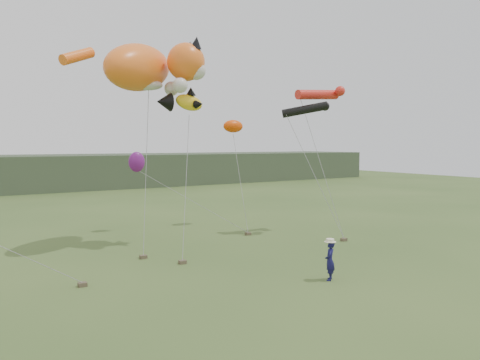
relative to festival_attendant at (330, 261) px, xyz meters
name	(u,v)px	position (x,y,z in m)	size (l,w,h in m)	color
ground	(299,277)	(-0.72, 1.03, -0.78)	(120.00, 120.00, 0.00)	#385123
headland	(33,173)	(-3.83, 45.72, 1.14)	(90.00, 13.00, 4.00)	#2D3D28
festival_attendant	(330,261)	(0.00, 0.00, 0.00)	(0.57, 0.37, 1.56)	#141348
sandbag_anchors	(212,253)	(-1.80, 6.28, -0.70)	(14.58, 5.19, 0.16)	brown
cat_kite	(149,67)	(-3.37, 10.09, 8.56)	(7.10, 5.43, 3.22)	orange
fish_kite	(180,102)	(-2.02, 9.28, 6.77)	(2.53, 1.69, 1.37)	yellow
tube_kites	(317,100)	(6.51, 8.19, 7.22)	(3.99, 2.17, 2.00)	black
misc_kites	(190,142)	(0.70, 13.59, 4.68)	(7.51, 1.79, 3.30)	#E64506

